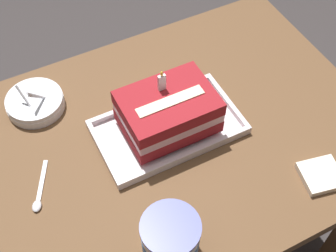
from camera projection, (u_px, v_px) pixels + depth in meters
ground_plane at (168, 249)px, 1.71m from camera, size 8.00×8.00×0.00m
dining_table at (168, 161)px, 1.23m from camera, size 1.05×0.74×0.71m
foil_tray at (168, 128)px, 1.15m from camera, size 0.36×0.21×0.02m
birthday_cake at (168, 111)px, 1.10m from camera, size 0.22×0.16×0.16m
bowl_stack at (35, 103)px, 1.19m from camera, size 0.15×0.15×0.10m
ice_cream_tub at (170, 239)px, 0.92m from camera, size 0.12×0.12×0.12m
serving_spoon_near_tray at (39, 197)px, 1.04m from camera, size 0.08×0.13×0.01m
napkin_pile at (321, 175)px, 1.07m from camera, size 0.11×0.10×0.02m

